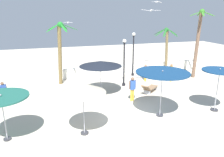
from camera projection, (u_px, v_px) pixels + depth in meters
ground_plane at (127, 114)px, 13.33m from camera, size 56.00×56.00×0.00m
boundary_wall at (95, 72)px, 21.04m from camera, size 25.20×0.30×0.93m
patio_umbrella_0 at (220, 74)px, 13.17m from camera, size 2.06×2.06×2.73m
patio_umbrella_1 at (162, 74)px, 12.41m from camera, size 3.03×3.03×2.80m
patio_umbrella_2 at (101, 64)px, 15.94m from camera, size 3.09×3.09×2.60m
patio_umbrella_3 at (83, 88)px, 10.51m from camera, size 2.25×2.25×2.75m
patio_umbrella_4 at (1, 98)px, 10.06m from camera, size 2.47×2.47×2.36m
palm_tree_0 at (198, 37)px, 19.88m from camera, size 2.30×2.17×6.20m
palm_tree_1 at (166, 44)px, 21.74m from camera, size 2.77×2.57×4.50m
palm_tree_2 at (60, 46)px, 18.17m from camera, size 2.71×2.81×5.20m
lamp_post_0 at (124, 60)px, 17.92m from camera, size 0.31×0.31×3.89m
lamp_post_1 at (133, 52)px, 20.84m from camera, size 0.32×0.32×4.12m
lounge_chair_0 at (149, 88)px, 16.76m from camera, size 1.82×1.59×0.84m
guest_0 at (132, 87)px, 15.05m from camera, size 0.55×0.32×1.72m
guest_1 at (3, 91)px, 14.48m from camera, size 0.43×0.42×1.59m
guest_2 at (171, 71)px, 19.37m from camera, size 0.30×0.55×1.61m
guest_3 at (146, 71)px, 19.44m from camera, size 0.24×0.56×1.55m
seagull_0 at (151, 10)px, 15.27m from camera, size 1.38×0.38×0.14m
seagull_1 at (157, 2)px, 21.90m from camera, size 1.37×0.56×0.17m
seagull_2 at (68, 22)px, 20.72m from camera, size 0.92×0.45×0.15m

